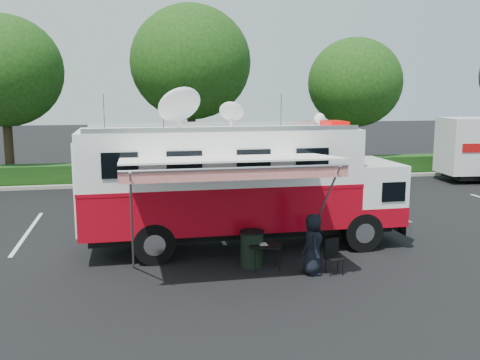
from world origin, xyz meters
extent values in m
plane|color=black|center=(0.00, 0.00, 0.00)|extent=(120.00, 120.00, 0.00)
cube|color=#9E998E|center=(4.00, 11.00, 0.07)|extent=(60.00, 0.35, 0.15)
cube|color=black|center=(4.00, 11.90, 0.50)|extent=(60.00, 1.20, 1.00)
cylinder|color=black|center=(-9.00, 13.00, 2.20)|extent=(0.44, 0.44, 4.40)
ellipsoid|color=#14380F|center=(-9.00, 13.00, 5.46)|extent=(5.63, 5.63, 5.35)
cylinder|color=black|center=(0.00, 13.00, 2.40)|extent=(0.44, 0.44, 4.80)
ellipsoid|color=#14380F|center=(0.00, 13.00, 5.95)|extent=(6.14, 6.14, 5.84)
cylinder|color=black|center=(9.00, 13.00, 2.00)|extent=(0.44, 0.44, 4.00)
ellipsoid|color=#14380F|center=(9.00, 13.00, 4.96)|extent=(5.12, 5.12, 4.86)
cube|color=silver|center=(-6.50, 3.00, 0.00)|extent=(0.12, 5.50, 0.01)
cube|color=silver|center=(-0.50, 3.00, 0.00)|extent=(0.12, 5.50, 0.01)
cube|color=silver|center=(5.50, 3.00, 0.00)|extent=(0.12, 5.50, 0.01)
cube|color=black|center=(0.00, 0.00, 0.56)|extent=(8.69, 1.41, 0.30)
cylinder|color=black|center=(3.23, -1.11, 0.56)|extent=(1.11, 0.32, 1.11)
cylinder|color=black|center=(3.23, 1.11, 0.56)|extent=(1.11, 0.32, 1.11)
cylinder|color=black|center=(-2.63, -1.11, 0.56)|extent=(1.11, 0.32, 1.11)
cylinder|color=black|center=(-2.63, 1.11, 0.56)|extent=(1.11, 0.32, 1.11)
cube|color=silver|center=(4.60, 0.00, 0.61)|extent=(0.20, 2.53, 0.40)
cube|color=white|center=(3.84, 0.00, 1.57)|extent=(1.41, 2.53, 1.72)
cube|color=#AC0615|center=(3.84, 0.00, 0.96)|extent=(1.43, 2.55, 0.56)
cube|color=black|center=(4.50, 0.00, 1.87)|extent=(0.12, 2.23, 0.71)
cube|color=#AC0615|center=(-0.71, 0.00, 1.31)|extent=(7.68, 2.53, 1.21)
cube|color=#AC0615|center=(-0.71, 0.00, 1.92)|extent=(7.70, 2.55, 0.10)
cube|color=white|center=(-0.71, 0.00, 2.68)|extent=(7.68, 2.53, 1.41)
cube|color=white|center=(-0.71, 0.00, 3.43)|extent=(7.68, 2.53, 0.08)
cube|color=#CC0505|center=(2.73, 0.00, 3.57)|extent=(0.56, 0.96, 0.16)
sphere|color=white|center=(2.63, 1.01, 3.67)|extent=(0.34, 0.34, 0.34)
ellipsoid|color=white|center=(-1.82, -0.15, 4.14)|extent=(1.21, 1.21, 0.36)
ellipsoid|color=white|center=(-0.30, 0.20, 3.94)|extent=(0.71, 0.71, 0.20)
cylinder|color=black|center=(-3.84, 0.40, 3.94)|extent=(0.02, 0.02, 1.01)
cylinder|color=black|center=(-2.22, 0.40, 3.94)|extent=(0.02, 0.02, 1.01)
cylinder|color=black|center=(1.21, 0.40, 3.94)|extent=(0.02, 0.02, 1.01)
cube|color=white|center=(-0.91, -2.48, 2.93)|extent=(5.05, 2.42, 0.21)
cube|color=red|center=(-0.91, -3.67, 2.75)|extent=(5.05, 0.04, 0.28)
cylinder|color=#B2B2B7|center=(-0.91, -3.69, 2.87)|extent=(5.05, 0.07, 0.07)
cylinder|color=#B2B2B7|center=(-3.19, -2.55, 1.44)|extent=(0.05, 2.61, 2.91)
cylinder|color=#B2B2B7|center=(1.37, -2.55, 1.44)|extent=(0.05, 2.61, 2.91)
imported|color=black|center=(1.20, -2.66, 0.00)|extent=(0.64, 0.84, 1.53)
cube|color=black|center=(0.13, -2.11, 0.64)|extent=(0.92, 0.79, 0.04)
cylinder|color=black|center=(-0.19, -2.31, 0.32)|extent=(0.02, 0.02, 0.64)
cylinder|color=black|center=(-0.19, -1.91, 0.32)|extent=(0.02, 0.02, 0.64)
cylinder|color=black|center=(0.44, -2.31, 0.32)|extent=(0.02, 0.02, 0.64)
cylinder|color=black|center=(0.44, -1.91, 0.32)|extent=(0.02, 0.02, 0.64)
cube|color=silver|center=(0.08, -2.06, 0.66)|extent=(0.20, 0.27, 0.01)
cube|color=black|center=(1.72, -2.79, 0.41)|extent=(0.49, 0.49, 0.04)
cube|color=black|center=(1.72, -2.58, 0.63)|extent=(0.40, 0.12, 0.45)
cylinder|color=black|center=(1.56, -2.95, 0.20)|extent=(0.02, 0.02, 0.41)
cylinder|color=black|center=(1.56, -2.62, 0.20)|extent=(0.02, 0.02, 0.41)
cylinder|color=black|center=(1.88, -2.95, 0.20)|extent=(0.02, 0.02, 0.41)
cylinder|color=black|center=(1.88, -2.62, 0.20)|extent=(0.02, 0.02, 0.41)
cylinder|color=black|center=(-0.16, -1.78, 0.45)|extent=(0.59, 0.59, 0.91)
cylinder|color=black|center=(-0.16, -1.78, 0.93)|extent=(0.64, 0.64, 0.04)
cylinder|color=black|center=(13.81, 9.49, 0.43)|extent=(0.86, 0.26, 0.86)
camera|label=1|loc=(-3.16, -14.82, 4.52)|focal=40.00mm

